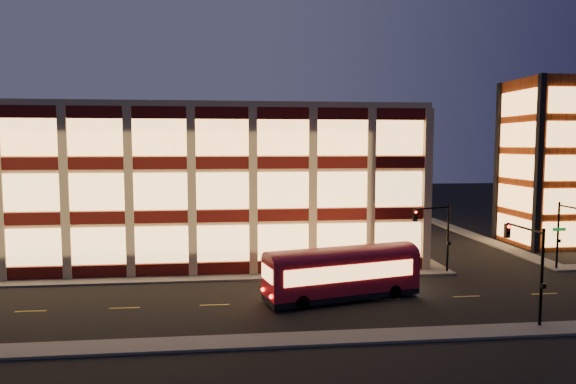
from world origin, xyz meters
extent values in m
plane|color=black|center=(0.00, 0.00, 0.00)|extent=(200.00, 200.00, 0.00)
cube|color=#514F4C|center=(-3.00, 1.00, 0.07)|extent=(54.00, 2.00, 0.15)
cube|color=#514F4C|center=(23.00, 17.00, 0.07)|extent=(2.00, 30.00, 0.15)
cube|color=#514F4C|center=(34.00, 17.00, 0.07)|extent=(2.00, 30.00, 0.15)
cube|color=#514F4C|center=(0.00, -13.00, 0.07)|extent=(100.00, 2.00, 0.15)
cube|color=tan|center=(-3.00, 17.00, 7.00)|extent=(50.00, 30.00, 14.00)
cube|color=tan|center=(-3.00, 17.00, 14.25)|extent=(50.40, 30.40, 0.50)
cube|color=#470C0A|center=(-3.00, 1.88, 0.65)|extent=(50.10, 0.25, 1.00)
cube|color=#FAB869|center=(-3.00, 1.90, 2.75)|extent=(49.00, 0.20, 3.00)
cube|color=#470C0A|center=(22.12, 17.00, 0.65)|extent=(0.25, 30.10, 1.00)
cube|color=#FAB869|center=(22.10, 17.00, 2.75)|extent=(0.20, 29.00, 3.00)
cube|color=#470C0A|center=(-3.00, 1.88, 5.05)|extent=(50.10, 0.25, 1.00)
cube|color=#FAB869|center=(-3.00, 1.90, 7.15)|extent=(49.00, 0.20, 3.00)
cube|color=#470C0A|center=(22.12, 17.00, 5.05)|extent=(0.25, 30.10, 1.00)
cube|color=#FAB869|center=(22.10, 17.00, 7.15)|extent=(0.20, 29.00, 3.00)
cube|color=#470C0A|center=(-3.00, 1.88, 9.45)|extent=(50.10, 0.25, 1.00)
cube|color=#FAB869|center=(-3.00, 1.90, 11.55)|extent=(49.00, 0.20, 3.00)
cube|color=#470C0A|center=(22.12, 17.00, 9.45)|extent=(0.25, 30.10, 1.00)
cube|color=#FAB869|center=(22.10, 17.00, 11.55)|extent=(0.20, 29.00, 3.00)
cube|color=#8C3814|center=(40.00, 12.00, 9.00)|extent=(8.00, 8.00, 18.00)
cube|color=black|center=(36.00, 8.00, 9.00)|extent=(0.60, 0.60, 18.00)
cube|color=black|center=(36.00, 16.00, 9.00)|extent=(0.60, 0.60, 18.00)
cube|color=black|center=(44.00, 16.00, 9.00)|extent=(0.60, 0.60, 18.00)
cube|color=#FAAD57|center=(40.00, 7.92, 1.80)|extent=(6.60, 0.16, 2.60)
cube|color=#FAAD57|center=(35.92, 12.00, 1.80)|extent=(0.16, 6.60, 2.60)
cube|color=#FAAD57|center=(40.00, 7.92, 5.20)|extent=(6.60, 0.16, 2.60)
cube|color=#FAAD57|center=(35.92, 12.00, 5.20)|extent=(0.16, 6.60, 2.60)
cube|color=#FAAD57|center=(40.00, 7.92, 8.60)|extent=(6.60, 0.16, 2.60)
cube|color=#FAAD57|center=(35.92, 12.00, 8.60)|extent=(0.16, 6.60, 2.60)
cube|color=#FAAD57|center=(35.92, 12.00, 12.00)|extent=(0.16, 6.60, 2.60)
cube|color=#FAAD57|center=(35.92, 12.00, 15.40)|extent=(0.16, 6.60, 2.60)
cylinder|color=black|center=(23.50, 0.80, 3.00)|extent=(0.18, 0.18, 6.00)
cylinder|color=black|center=(21.75, 0.05, 5.70)|extent=(3.56, 1.63, 0.14)
cube|color=black|center=(20.00, -0.70, 5.20)|extent=(0.32, 0.32, 0.95)
sphere|color=#FF0C05|center=(20.00, -0.88, 5.50)|extent=(0.20, 0.20, 0.20)
cube|color=black|center=(23.50, 0.60, 2.60)|extent=(0.25, 0.18, 0.28)
cylinder|color=black|center=(33.50, 0.80, 3.00)|extent=(0.18, 0.18, 6.00)
cylinder|color=black|center=(33.50, -1.20, 5.70)|extent=(0.14, 4.00, 0.14)
cube|color=black|center=(33.50, 0.60, 2.60)|extent=(0.25, 0.18, 0.28)
cube|color=#0C7226|center=(33.50, 0.65, 3.60)|extent=(1.20, 0.06, 0.28)
cylinder|color=black|center=(23.50, -12.50, 3.00)|extent=(0.18, 0.18, 6.00)
cylinder|color=black|center=(23.50, -10.50, 5.70)|extent=(0.14, 4.00, 0.14)
cube|color=black|center=(23.50, -8.50, 5.20)|extent=(0.32, 0.32, 0.95)
sphere|color=#FF0C05|center=(23.50, -8.68, 5.50)|extent=(0.20, 0.20, 0.20)
cube|color=black|center=(23.50, -12.70, 2.60)|extent=(0.25, 0.18, 0.28)
cube|color=maroon|center=(12.94, -5.57, 1.89)|extent=(11.44, 5.41, 2.55)
cube|color=black|center=(12.94, -5.57, 0.39)|extent=(11.44, 5.41, 0.39)
cylinder|color=black|center=(9.79, -7.62, 0.50)|extent=(1.05, 0.57, 1.00)
cylinder|color=black|center=(9.19, -5.25, 0.50)|extent=(1.05, 0.57, 1.00)
cylinder|color=black|center=(16.68, -5.88, 0.50)|extent=(1.05, 0.57, 1.00)
cylinder|color=black|center=(16.08, -3.51, 0.50)|extent=(1.05, 0.57, 1.00)
cube|color=#FAAD57|center=(13.28, -6.94, 2.22)|extent=(9.49, 2.45, 1.11)
cube|color=#FAAD57|center=(12.59, -4.19, 2.22)|extent=(9.49, 2.45, 1.11)
camera|label=1|loc=(5.22, -40.52, 10.88)|focal=32.00mm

